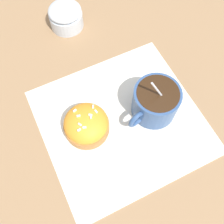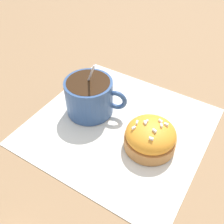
# 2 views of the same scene
# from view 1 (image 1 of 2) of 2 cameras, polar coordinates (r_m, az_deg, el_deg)

# --- Properties ---
(ground_plane) EXTENTS (3.00, 3.00, 0.00)m
(ground_plane) POSITION_cam_1_polar(r_m,az_deg,el_deg) (0.55, 2.04, -2.03)
(ground_plane) COLOR #93704C
(paper_napkin) EXTENTS (0.34, 0.33, 0.00)m
(paper_napkin) POSITION_cam_1_polar(r_m,az_deg,el_deg) (0.54, 2.04, -1.97)
(paper_napkin) COLOR white
(paper_napkin) RESTS_ON ground_plane
(coffee_cup) EXTENTS (0.12, 0.09, 0.12)m
(coffee_cup) POSITION_cam_1_polar(r_m,az_deg,el_deg) (0.52, 9.59, 1.90)
(coffee_cup) COLOR #335184
(coffee_cup) RESTS_ON paper_napkin
(frosted_pastry) EXTENTS (0.09, 0.09, 0.05)m
(frosted_pastry) POSITION_cam_1_polar(r_m,az_deg,el_deg) (0.52, -5.62, -2.72)
(frosted_pastry) COLOR #B2753D
(frosted_pastry) RESTS_ON paper_napkin
(sugar_bowl) EXTENTS (0.08, 0.08, 0.06)m
(sugar_bowl) POSITION_cam_1_polar(r_m,az_deg,el_deg) (0.68, -10.04, 19.87)
(sugar_bowl) COLOR silver
(sugar_bowl) RESTS_ON ground_plane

